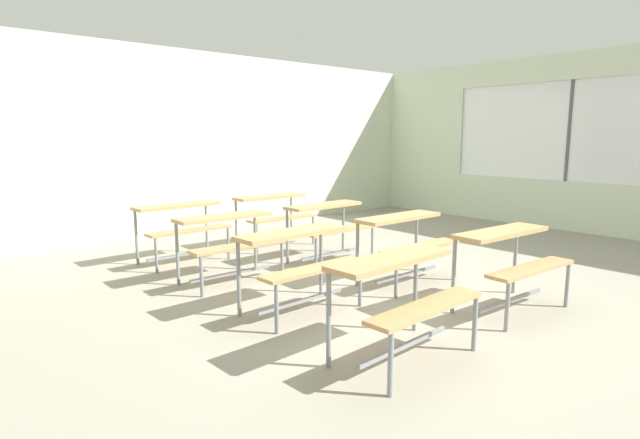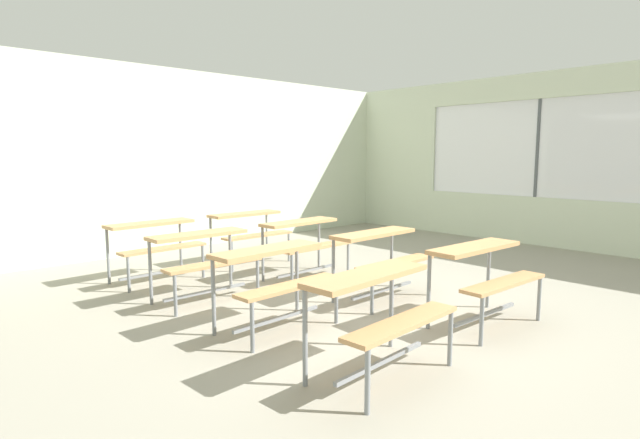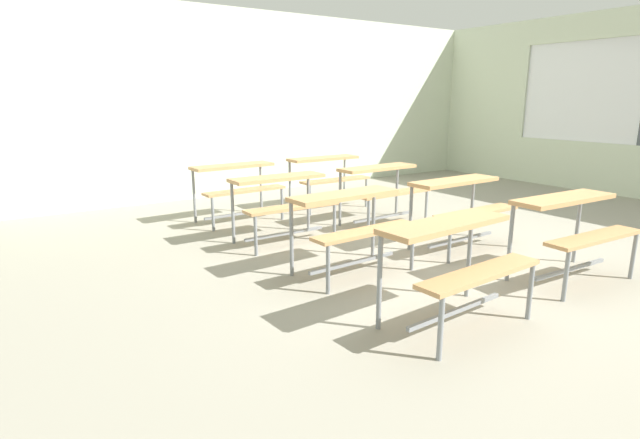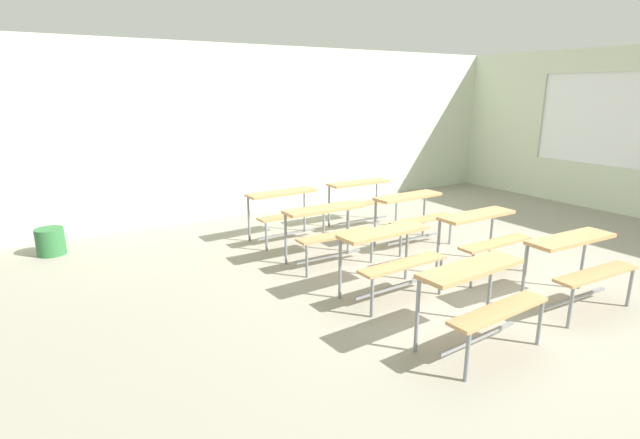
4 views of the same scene
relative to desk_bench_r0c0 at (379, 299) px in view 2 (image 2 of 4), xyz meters
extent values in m
cube|color=gray|center=(1.11, 1.06, -0.59)|extent=(10.00, 9.00, 0.05)
cube|color=beige|center=(1.11, 5.56, 0.94)|extent=(10.00, 0.12, 3.00)
cube|color=beige|center=(6.11, 1.06, -0.14)|extent=(0.12, 9.00, 0.85)
cube|color=beige|center=(6.11, 1.06, 2.21)|extent=(0.12, 9.00, 0.45)
cube|color=beige|center=(6.11, 4.61, 1.14)|extent=(0.12, 1.90, 1.70)
cube|color=white|center=(6.11, 1.56, 1.14)|extent=(0.02, 4.20, 1.70)
cube|color=#4C5156|center=(6.11, 1.56, 1.14)|extent=(0.06, 0.05, 1.70)
cube|color=tan|center=(-0.01, 0.11, 0.16)|extent=(1.11, 0.37, 0.04)
cube|color=tan|center=(0.01, -0.21, -0.12)|extent=(1.11, 0.27, 0.03)
cylinder|color=gray|center=(-0.51, 0.23, -0.20)|extent=(0.04, 0.04, 0.72)
cylinder|color=gray|center=(0.49, 0.27, -0.20)|extent=(0.04, 0.04, 0.72)
cylinder|color=gray|center=(-0.49, -0.32, -0.34)|extent=(0.04, 0.04, 0.44)
cylinder|color=gray|center=(0.51, -0.28, -0.34)|extent=(0.04, 0.04, 0.44)
cube|color=gray|center=(0.00, -0.03, -0.46)|extent=(1.00, 0.08, 0.03)
cube|color=tan|center=(1.57, 0.14, 0.16)|extent=(1.12, 0.38, 0.04)
cube|color=tan|center=(1.55, -0.18, -0.12)|extent=(1.11, 0.28, 0.03)
cylinder|color=gray|center=(1.08, 0.31, -0.20)|extent=(0.04, 0.04, 0.72)
cylinder|color=gray|center=(2.08, 0.26, -0.20)|extent=(0.04, 0.04, 0.72)
cylinder|color=gray|center=(1.05, -0.24, -0.34)|extent=(0.04, 0.04, 0.44)
cylinder|color=gray|center=(2.05, -0.29, -0.34)|extent=(0.04, 0.04, 0.44)
cube|color=gray|center=(1.56, 0.00, -0.46)|extent=(1.00, 0.08, 0.03)
cube|color=tan|center=(0.05, 1.39, 0.16)|extent=(1.11, 0.36, 0.04)
cube|color=tan|center=(0.06, 1.07, -0.12)|extent=(1.11, 0.26, 0.03)
cylinder|color=gray|center=(-0.45, 1.51, -0.20)|extent=(0.04, 0.04, 0.72)
cylinder|color=gray|center=(0.54, 1.55, -0.20)|extent=(0.04, 0.04, 0.72)
cylinder|color=gray|center=(-0.43, 0.96, -0.34)|extent=(0.04, 0.04, 0.44)
cylinder|color=gray|center=(0.57, 1.00, -0.34)|extent=(0.04, 0.04, 0.44)
cube|color=gray|center=(0.06, 1.25, -0.46)|extent=(1.00, 0.07, 0.03)
cube|color=tan|center=(1.51, 1.35, 0.16)|extent=(1.10, 0.33, 0.04)
cube|color=tan|center=(1.51, 1.03, -0.12)|extent=(1.10, 0.23, 0.03)
cylinder|color=gray|center=(1.01, 1.49, -0.20)|extent=(0.04, 0.04, 0.72)
cylinder|color=gray|center=(2.01, 1.49, -0.20)|extent=(0.04, 0.04, 0.72)
cylinder|color=gray|center=(1.01, 0.94, -0.34)|extent=(0.04, 0.04, 0.44)
cylinder|color=gray|center=(2.01, 0.94, -0.34)|extent=(0.04, 0.04, 0.44)
cube|color=gray|center=(1.51, 1.21, -0.46)|extent=(1.00, 0.04, 0.03)
cube|color=tan|center=(0.04, 2.63, 0.16)|extent=(1.10, 0.32, 0.04)
cube|color=tan|center=(0.04, 2.31, -0.12)|extent=(1.10, 0.22, 0.03)
cylinder|color=gray|center=(-0.45, 2.78, -0.20)|extent=(0.04, 0.04, 0.72)
cylinder|color=gray|center=(0.55, 2.77, -0.20)|extent=(0.04, 0.04, 0.72)
cylinder|color=gray|center=(-0.46, 2.23, -0.34)|extent=(0.04, 0.04, 0.44)
cylinder|color=gray|center=(0.54, 2.22, -0.34)|extent=(0.04, 0.04, 0.44)
cube|color=gray|center=(0.04, 2.49, -0.46)|extent=(1.00, 0.03, 0.03)
cube|color=tan|center=(1.52, 2.63, 0.16)|extent=(1.11, 0.35, 0.04)
cube|color=tan|center=(1.53, 2.31, -0.12)|extent=(1.11, 0.25, 0.03)
cylinder|color=gray|center=(1.01, 2.75, -0.20)|extent=(0.04, 0.04, 0.72)
cylinder|color=gray|center=(2.01, 2.78, -0.20)|extent=(0.04, 0.04, 0.72)
cylinder|color=gray|center=(1.03, 2.20, -0.34)|extent=(0.04, 0.04, 0.44)
cylinder|color=gray|center=(2.03, 2.23, -0.34)|extent=(0.04, 0.04, 0.44)
cube|color=gray|center=(1.52, 2.49, -0.46)|extent=(1.00, 0.06, 0.03)
cube|color=tan|center=(0.04, 3.83, 0.16)|extent=(1.11, 0.37, 0.04)
cube|color=tan|center=(0.06, 3.51, -0.12)|extent=(1.11, 0.27, 0.03)
cylinder|color=gray|center=(-0.46, 3.95, -0.20)|extent=(0.04, 0.04, 0.72)
cylinder|color=gray|center=(0.54, 4.00, -0.20)|extent=(0.04, 0.04, 0.72)
cylinder|color=gray|center=(-0.44, 3.40, -0.34)|extent=(0.04, 0.04, 0.44)
cylinder|color=gray|center=(0.56, 3.45, -0.34)|extent=(0.04, 0.04, 0.44)
cube|color=gray|center=(0.05, 3.69, -0.46)|extent=(1.00, 0.08, 0.03)
cube|color=tan|center=(1.52, 3.86, 0.16)|extent=(1.10, 0.33, 0.04)
cube|color=tan|center=(1.51, 3.54, -0.12)|extent=(1.10, 0.23, 0.03)
cylinder|color=gray|center=(1.02, 4.00, -0.20)|extent=(0.04, 0.04, 0.72)
cylinder|color=gray|center=(2.02, 4.00, -0.20)|extent=(0.04, 0.04, 0.72)
cylinder|color=gray|center=(1.01, 3.45, -0.34)|extent=(0.04, 0.04, 0.44)
cylinder|color=gray|center=(2.01, 3.45, -0.34)|extent=(0.04, 0.04, 0.44)
cube|color=gray|center=(1.52, 3.72, -0.46)|extent=(1.00, 0.04, 0.03)
camera|label=1|loc=(-2.69, -2.24, 1.04)|focal=28.00mm
camera|label=2|loc=(-2.69, -2.24, 1.04)|focal=28.00mm
camera|label=3|loc=(-2.69, -2.24, 1.04)|focal=28.00mm
camera|label=4|loc=(-3.24, -2.56, 1.69)|focal=26.94mm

